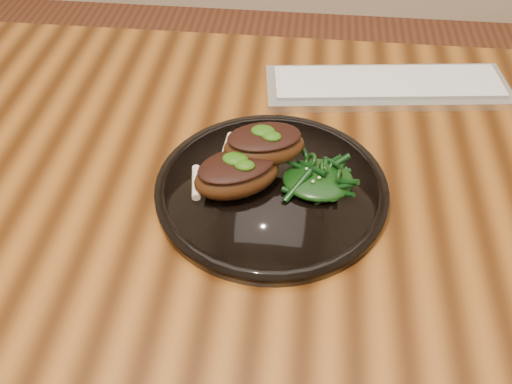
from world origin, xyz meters
TOP-DOWN VIEW (x-y plane):
  - desk at (0.00, 0.00)m, footprint 1.60×0.80m
  - plate at (0.00, -0.03)m, footprint 0.32×0.32m
  - lamb_chop_front at (-0.04, -0.04)m, footprint 0.14×0.12m
  - lamb_chop_back at (-0.01, 0.00)m, footprint 0.13×0.10m
  - herb_smear at (-0.04, 0.04)m, footprint 0.08×0.05m
  - greens_heap at (0.06, -0.03)m, footprint 0.10×0.09m
  - keyboard at (0.17, 0.24)m, footprint 0.42×0.17m

SIDE VIEW (x-z plane):
  - desk at x=0.00m, z-range 0.29..1.04m
  - keyboard at x=0.17m, z-range 0.75..0.77m
  - plate at x=0.00m, z-range 0.75..0.77m
  - herb_smear at x=-0.04m, z-range 0.77..0.77m
  - greens_heap at x=0.06m, z-range 0.77..0.80m
  - lamb_chop_front at x=-0.04m, z-range 0.77..0.82m
  - lamb_chop_back at x=-0.01m, z-range 0.79..0.84m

